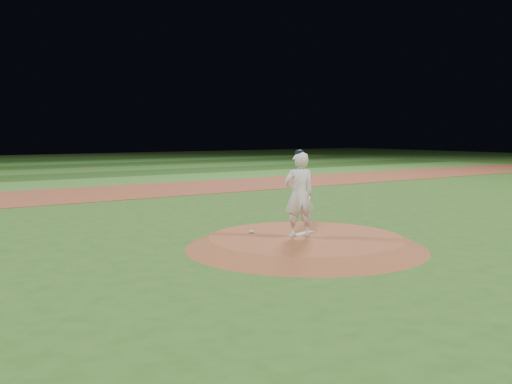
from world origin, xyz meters
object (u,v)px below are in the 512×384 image
Objects in this scene: pitching_rubber at (304,233)px; pitcher_on_mound at (299,194)px; rosin_bag at (252,232)px; pitchers_mound at (306,242)px.

pitching_rubber is 1.03m from pitcher_on_mound.
rosin_bag is (-0.94, 0.78, 0.02)m from pitching_rubber.
pitching_rubber is at bearing 34.31° from pitcher_on_mound.
pitcher_on_mound is (-0.14, 0.07, 1.10)m from pitchers_mound.
pitchers_mound is at bearing -54.49° from rosin_bag.
pitcher_on_mound is (0.62, -1.00, 0.94)m from rosin_bag.
pitchers_mound is 2.77× the size of pitcher_on_mound.
pitchers_mound is at bearing -27.34° from pitcher_on_mound.
rosin_bag is at bearing 121.99° from pitcher_on_mound.
pitchers_mound is 1.11m from pitcher_on_mound.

